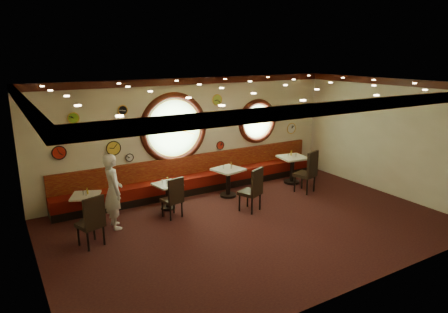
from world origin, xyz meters
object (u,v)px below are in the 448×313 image
Objects in this scene: condiment_d_pepper at (296,155)px; condiment_d_bottle at (291,153)px; chair_d at (309,169)px; condiment_b_pepper at (167,182)px; condiment_c_pepper at (231,166)px; condiment_c_bottle at (231,165)px; chair_c at (253,187)px; table_d at (292,166)px; condiment_b_salt at (162,182)px; condiment_b_bottle at (168,180)px; condiment_c_salt at (223,167)px; chair_a at (92,218)px; table_a at (86,205)px; condiment_a_pepper at (86,193)px; condiment_a_bottle at (87,191)px; table_c at (228,179)px; waiter at (113,191)px; condiment_a_salt at (83,193)px; table_b at (168,193)px; condiment_d_salt at (288,155)px; chair_b at (174,195)px.

condiment_d_pepper is 0.19m from condiment_d_bottle.
chair_d is 4.01m from condiment_b_pepper.
condiment_c_bottle is (0.05, 0.08, 0.02)m from condiment_c_pepper.
chair_c is at bearing -35.29° from condiment_b_pepper.
table_d is 9.15× the size of condiment_b_salt.
condiment_c_salt is at bearing -1.06° from condiment_b_bottle.
condiment_b_bottle is (2.16, 1.23, 0.11)m from chair_a.
condiment_a_pepper is (-0.00, -0.07, 0.31)m from table_a.
table_d is 5.90× the size of condiment_a_bottle.
table_c is 7.63× the size of condiment_a_pepper.
table_a is at bearing 39.37° from waiter.
table_d is 0.49× the size of waiter.
condiment_a_salt is (-6.06, 0.21, 0.21)m from table_d.
chair_a reaches higher than condiment_a_salt.
condiment_b_bottle is 1.88m from condiment_c_bottle.
condiment_d_salt is at bearing 1.13° from table_b.
condiment_d_salt is at bearing 2.50° from table_c.
chair_c is at bearing -97.01° from condiment_c_bottle.
condiment_a_salt is 6.11m from condiment_d_bottle.
condiment_c_pepper is (1.88, -0.03, 0.13)m from condiment_b_pepper.
condiment_c_bottle is at bearing 6.94° from chair_b.
table_b is 5.14× the size of condiment_b_bottle.
table_b is 1.04× the size of chair_a.
condiment_d_salt is (2.18, 0.09, 0.37)m from table_c.
condiment_a_salt is at bearing -167.43° from condiment_a_bottle.
chair_c is (1.86, -0.63, 0.06)m from chair_b.
condiment_b_pepper is 1.17× the size of condiment_d_pepper.
table_a is at bearing 144.16° from chair_b.
chair_d is 6.66× the size of condiment_a_pepper.
condiment_c_pepper is (1.87, -0.04, 0.43)m from table_b.
condiment_b_pepper is (1.99, -0.20, -0.01)m from condiment_a_salt.
condiment_a_pepper is at bearing 43.22° from waiter.
chair_b reaches higher than table_b.
table_c is at bearing -33.06° from condiment_c_salt.
condiment_d_pepper reaches higher than condiment_a_salt.
condiment_b_salt is 0.13m from condiment_b_pepper.
condiment_c_bottle is at bearing 60.33° from chair_c.
table_c is 9.23× the size of condiment_b_salt.
chair_b is 0.91× the size of chair_c.
condiment_d_bottle is (2.32, 0.13, 0.41)m from table_c.
table_a is 2.03m from condiment_b_bottle.
chair_b is 1.96m from chair_c.
condiment_b_salt is at bearing 179.91° from condiment_d_salt.
condiment_c_pepper is at bearing -3.47° from table_a.
condiment_a_pepper is (-1.85, 0.76, 0.15)m from chair_b.
chair_b is 2.15m from condiment_c_bottle.
condiment_c_pepper is at bearing 62.30° from chair_c.
table_c is 3.30m from waiter.
condiment_d_bottle reaches higher than condiment_b_salt.
table_a is 8.69× the size of condiment_b_salt.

